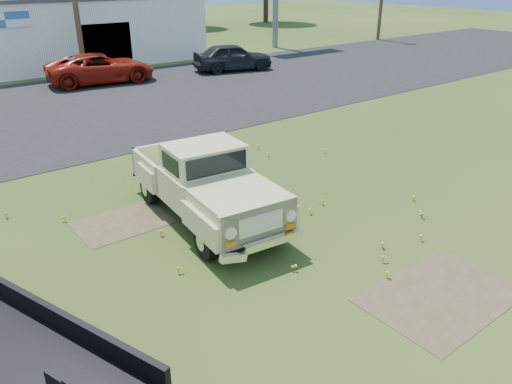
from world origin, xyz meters
TOP-DOWN VIEW (x-y plane):
  - ground at (0.00, 0.00)m, footprint 140.00×140.00m
  - asphalt_lot at (0.00, 15.00)m, footprint 90.00×14.00m
  - dirt_patch_a at (1.50, -3.00)m, footprint 3.00×2.00m
  - dirt_patch_b at (-2.00, 3.50)m, footprint 2.20×1.60m
  - commercial_building at (6.00, 26.99)m, footprint 14.20×8.20m
  - vintage_pickup_truck at (-0.27, 2.43)m, footprint 2.62×5.54m
  - red_pickup at (4.01, 19.42)m, footprint 5.89×3.27m
  - dark_sedan at (11.65, 18.01)m, footprint 5.04×3.08m

SIDE VIEW (x-z plane):
  - ground at x=0.00m, z-range 0.00..0.00m
  - asphalt_lot at x=0.00m, z-range -0.01..0.01m
  - dirt_patch_a at x=1.50m, z-range -0.01..0.01m
  - dirt_patch_b at x=-2.00m, z-range -0.01..0.01m
  - red_pickup at x=4.01m, z-range 0.00..1.56m
  - dark_sedan at x=11.65m, z-range 0.00..1.60m
  - vintage_pickup_truck at x=-0.27m, z-range 0.00..1.94m
  - commercial_building at x=6.00m, z-range 0.03..4.18m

